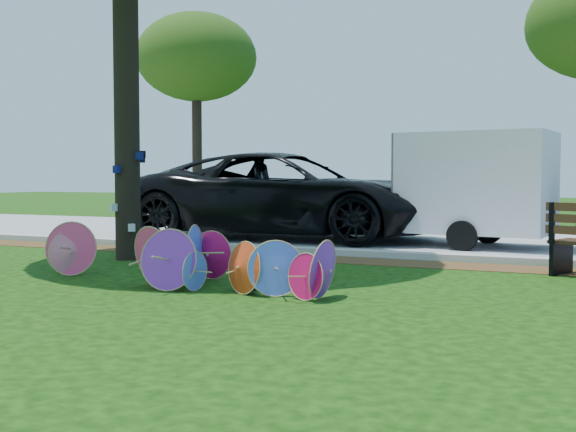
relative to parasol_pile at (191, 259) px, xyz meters
name	(u,v)px	position (x,y,z in m)	size (l,w,h in m)	color
ground	(181,299)	(0.40, -0.88, -0.36)	(90.00, 90.00, 0.00)	black
mulch_strip	(321,259)	(0.40, 3.62, -0.36)	(90.00, 1.00, 0.01)	#472D16
curb	(335,252)	(0.40, 4.32, -0.30)	(90.00, 0.30, 0.12)	#B7B5AD
street	(397,238)	(0.40, 8.47, -0.36)	(90.00, 8.00, 0.01)	gray
parasol_pile	(191,259)	(0.00, 0.00, 0.00)	(4.74, 1.72, 0.83)	purple
black_van	(287,196)	(-1.88, 7.18, 0.64)	(3.33, 7.22, 2.01)	black
cargo_trailer	(477,183)	(2.52, 6.94, 0.96)	(2.92, 1.85, 2.65)	silver
bg_trees	(530,27)	(2.75, 14.02, 5.40)	(25.74, 6.12, 7.40)	black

